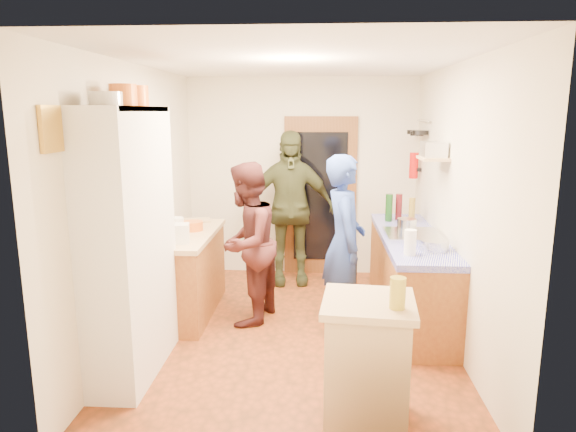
# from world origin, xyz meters

# --- Properties ---
(floor) EXTENTS (3.00, 4.00, 0.02)m
(floor) POSITION_xyz_m (0.00, 0.00, -0.01)
(floor) COLOR #933F19
(floor) RESTS_ON ground
(ceiling) EXTENTS (3.00, 4.00, 0.02)m
(ceiling) POSITION_xyz_m (0.00, 0.00, 2.61)
(ceiling) COLOR silver
(ceiling) RESTS_ON ground
(wall_back) EXTENTS (3.00, 0.02, 2.60)m
(wall_back) POSITION_xyz_m (0.00, 2.01, 1.30)
(wall_back) COLOR beige
(wall_back) RESTS_ON ground
(wall_front) EXTENTS (3.00, 0.02, 2.60)m
(wall_front) POSITION_xyz_m (0.00, -2.01, 1.30)
(wall_front) COLOR beige
(wall_front) RESTS_ON ground
(wall_left) EXTENTS (0.02, 4.00, 2.60)m
(wall_left) POSITION_xyz_m (-1.51, 0.00, 1.30)
(wall_left) COLOR beige
(wall_left) RESTS_ON ground
(wall_right) EXTENTS (0.02, 4.00, 2.60)m
(wall_right) POSITION_xyz_m (1.51, 0.00, 1.30)
(wall_right) COLOR beige
(wall_right) RESTS_ON ground
(door_frame) EXTENTS (0.95, 0.06, 2.10)m
(door_frame) POSITION_xyz_m (0.25, 1.97, 1.05)
(door_frame) COLOR brown
(door_frame) RESTS_ON ground
(door_glass) EXTENTS (0.70, 0.02, 1.70)m
(door_glass) POSITION_xyz_m (0.25, 1.94, 1.05)
(door_glass) COLOR black
(door_glass) RESTS_ON door_frame
(hutch_body) EXTENTS (0.40, 1.20, 2.20)m
(hutch_body) POSITION_xyz_m (-1.30, -0.80, 1.10)
(hutch_body) COLOR silver
(hutch_body) RESTS_ON ground
(hutch_top_shelf) EXTENTS (0.40, 1.14, 0.04)m
(hutch_top_shelf) POSITION_xyz_m (-1.30, -0.80, 2.18)
(hutch_top_shelf) COLOR silver
(hutch_top_shelf) RESTS_ON hutch_body
(plate_stack) EXTENTS (0.24, 0.24, 0.10)m
(plate_stack) POSITION_xyz_m (-1.30, -1.09, 2.25)
(plate_stack) COLOR white
(plate_stack) RESTS_ON hutch_top_shelf
(orange_pot_a) EXTENTS (0.21, 0.21, 0.17)m
(orange_pot_a) POSITION_xyz_m (-1.30, -0.75, 2.28)
(orange_pot_a) COLOR orange
(orange_pot_a) RESTS_ON hutch_top_shelf
(orange_pot_b) EXTENTS (0.19, 0.19, 0.17)m
(orange_pot_b) POSITION_xyz_m (-1.30, -0.45, 2.29)
(orange_pot_b) COLOR orange
(orange_pot_b) RESTS_ON hutch_top_shelf
(left_counter_base) EXTENTS (0.60, 1.40, 0.85)m
(left_counter_base) POSITION_xyz_m (-1.20, 0.45, 0.42)
(left_counter_base) COLOR #996027
(left_counter_base) RESTS_ON ground
(left_counter_top) EXTENTS (0.64, 1.44, 0.05)m
(left_counter_top) POSITION_xyz_m (-1.20, 0.45, 0.88)
(left_counter_top) COLOR tan
(left_counter_top) RESTS_ON left_counter_base
(toaster) EXTENTS (0.28, 0.21, 0.19)m
(toaster) POSITION_xyz_m (-1.15, 0.01, 0.99)
(toaster) COLOR white
(toaster) RESTS_ON left_counter_top
(kettle) EXTENTS (0.16, 0.16, 0.18)m
(kettle) POSITION_xyz_m (-1.25, 0.37, 0.99)
(kettle) COLOR white
(kettle) RESTS_ON left_counter_top
(orange_bowl) EXTENTS (0.28, 0.28, 0.10)m
(orange_bowl) POSITION_xyz_m (-1.12, 0.56, 0.95)
(orange_bowl) COLOR orange
(orange_bowl) RESTS_ON left_counter_top
(chopping_board) EXTENTS (0.34, 0.28, 0.02)m
(chopping_board) POSITION_xyz_m (-1.18, 1.01, 0.91)
(chopping_board) COLOR tan
(chopping_board) RESTS_ON left_counter_top
(right_counter_base) EXTENTS (0.60, 2.20, 0.84)m
(right_counter_base) POSITION_xyz_m (1.20, 0.50, 0.42)
(right_counter_base) COLOR #996027
(right_counter_base) RESTS_ON ground
(right_counter_top) EXTENTS (0.62, 2.22, 0.06)m
(right_counter_top) POSITION_xyz_m (1.20, 0.50, 0.87)
(right_counter_top) COLOR #0A09C1
(right_counter_top) RESTS_ON right_counter_base
(hob) EXTENTS (0.55, 0.58, 0.04)m
(hob) POSITION_xyz_m (1.20, 0.41, 0.92)
(hob) COLOR silver
(hob) RESTS_ON right_counter_top
(pot_on_hob) EXTENTS (0.20, 0.20, 0.13)m
(pot_on_hob) POSITION_xyz_m (1.15, 0.51, 1.00)
(pot_on_hob) COLOR silver
(pot_on_hob) RESTS_ON hob
(bottle_a) EXTENTS (0.09, 0.09, 0.32)m
(bottle_a) POSITION_xyz_m (1.05, 1.16, 1.06)
(bottle_a) COLOR #143F14
(bottle_a) RESTS_ON right_counter_top
(bottle_b) EXTENTS (0.09, 0.09, 0.31)m
(bottle_b) POSITION_xyz_m (1.18, 1.27, 1.05)
(bottle_b) COLOR #591419
(bottle_b) RESTS_ON right_counter_top
(bottle_c) EXTENTS (0.09, 0.09, 0.28)m
(bottle_c) POSITION_xyz_m (1.31, 1.13, 1.04)
(bottle_c) COLOR olive
(bottle_c) RESTS_ON right_counter_top
(paper_towel) EXTENTS (0.11, 0.11, 0.23)m
(paper_towel) POSITION_xyz_m (1.05, -0.28, 1.02)
(paper_towel) COLOR white
(paper_towel) RESTS_ON right_counter_top
(mixing_bowl) EXTENTS (0.32, 0.32, 0.10)m
(mixing_bowl) POSITION_xyz_m (1.30, -0.11, 0.95)
(mixing_bowl) COLOR silver
(mixing_bowl) RESTS_ON right_counter_top
(island_base) EXTENTS (0.60, 0.60, 0.86)m
(island_base) POSITION_xyz_m (0.58, -1.46, 0.43)
(island_base) COLOR tan
(island_base) RESTS_ON ground
(island_top) EXTENTS (0.68, 0.68, 0.05)m
(island_top) POSITION_xyz_m (0.58, -1.46, 0.89)
(island_top) COLOR tan
(island_top) RESTS_ON island_base
(cutting_board) EXTENTS (0.38, 0.31, 0.02)m
(cutting_board) POSITION_xyz_m (0.53, -1.41, 0.90)
(cutting_board) COLOR white
(cutting_board) RESTS_ON island_top
(oil_jar) EXTENTS (0.11, 0.11, 0.21)m
(oil_jar) POSITION_xyz_m (0.75, -1.60, 1.01)
(oil_jar) COLOR #AD9E2D
(oil_jar) RESTS_ON island_top
(pan_rail) EXTENTS (0.02, 0.65, 0.02)m
(pan_rail) POSITION_xyz_m (1.46, 1.52, 2.05)
(pan_rail) COLOR silver
(pan_rail) RESTS_ON wall_right
(pan_hang_a) EXTENTS (0.18, 0.18, 0.05)m
(pan_hang_a) POSITION_xyz_m (1.40, 1.35, 1.92)
(pan_hang_a) COLOR black
(pan_hang_a) RESTS_ON pan_rail
(pan_hang_b) EXTENTS (0.16, 0.16, 0.05)m
(pan_hang_b) POSITION_xyz_m (1.40, 1.55, 1.90)
(pan_hang_b) COLOR black
(pan_hang_b) RESTS_ON pan_rail
(pan_hang_c) EXTENTS (0.17, 0.17, 0.05)m
(pan_hang_c) POSITION_xyz_m (1.40, 1.75, 1.91)
(pan_hang_c) COLOR black
(pan_hang_c) RESTS_ON pan_rail
(wall_shelf) EXTENTS (0.26, 0.42, 0.03)m
(wall_shelf) POSITION_xyz_m (1.37, 0.45, 1.70)
(wall_shelf) COLOR tan
(wall_shelf) RESTS_ON wall_right
(radio) EXTENTS (0.22, 0.30, 0.15)m
(radio) POSITION_xyz_m (1.37, 0.45, 1.79)
(radio) COLOR silver
(radio) RESTS_ON wall_shelf
(ext_bracket) EXTENTS (0.06, 0.10, 0.04)m
(ext_bracket) POSITION_xyz_m (1.47, 1.70, 1.45)
(ext_bracket) COLOR black
(ext_bracket) RESTS_ON wall_right
(fire_extinguisher) EXTENTS (0.11, 0.11, 0.32)m
(fire_extinguisher) POSITION_xyz_m (1.41, 1.70, 1.50)
(fire_extinguisher) COLOR red
(fire_extinguisher) RESTS_ON wall_right
(picture_frame) EXTENTS (0.03, 0.25, 0.30)m
(picture_frame) POSITION_xyz_m (-1.48, -1.55, 2.05)
(picture_frame) COLOR gold
(picture_frame) RESTS_ON wall_left
(person_hob) EXTENTS (0.48, 0.68, 1.75)m
(person_hob) POSITION_xyz_m (0.53, 0.21, 0.88)
(person_hob) COLOR #283F90
(person_hob) RESTS_ON ground
(person_left) EXTENTS (0.82, 0.95, 1.67)m
(person_left) POSITION_xyz_m (-0.46, 0.30, 0.83)
(person_left) COLOR #411C1B
(person_left) RESTS_ON ground
(person_back) EXTENTS (1.18, 0.59, 1.94)m
(person_back) POSITION_xyz_m (-0.13, 1.54, 0.97)
(person_back) COLOR #353A1F
(person_back) RESTS_ON ground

